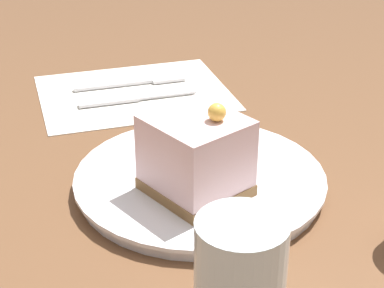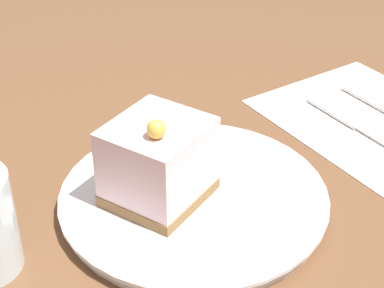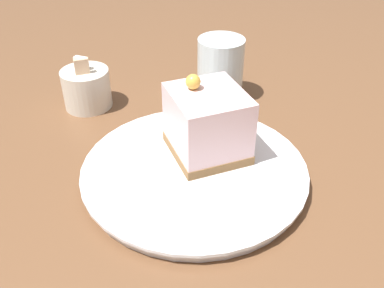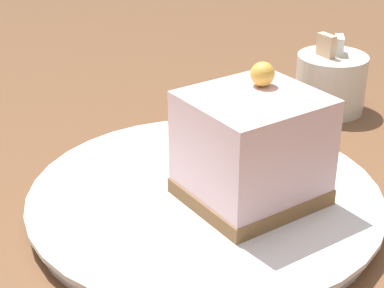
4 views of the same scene
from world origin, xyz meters
name	(u,v)px [view 4 (image 4 of 4)]	position (x,y,z in m)	size (l,w,h in m)	color
ground_plane	(250,204)	(0.00, 0.00, 0.00)	(4.00, 4.00, 0.00)	brown
plate	(204,198)	(-0.04, 0.00, 0.01)	(0.26, 0.26, 0.02)	white
cake_slice	(252,148)	(-0.01, -0.02, 0.06)	(0.11, 0.11, 0.10)	olive
sugar_bowl	(331,82)	(0.14, 0.15, 0.03)	(0.07, 0.07, 0.08)	silver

